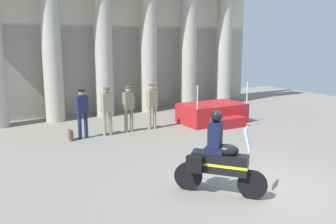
{
  "coord_description": "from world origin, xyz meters",
  "views": [
    {
      "loc": [
        -5.84,
        -6.11,
        3.4
      ],
      "look_at": [
        -0.61,
        3.15,
        1.31
      ],
      "focal_mm": 39.45,
      "sensor_mm": 36.0,
      "label": 1
    }
  ],
  "objects_px": {
    "officer_in_row_0": "(82,110)",
    "officer_in_row_3": "(152,103)",
    "reviewing_stand": "(213,114)",
    "officer_in_row_1": "(107,107)",
    "motorcycle_with_rider": "(217,159)",
    "briefcase_on_ground": "(71,135)",
    "officer_in_row_2": "(129,105)"
  },
  "relations": [
    {
      "from": "motorcycle_with_rider",
      "to": "briefcase_on_ground",
      "type": "distance_m",
      "value": 6.3
    },
    {
      "from": "officer_in_row_2",
      "to": "briefcase_on_ground",
      "type": "bearing_deg",
      "value": -4.42
    },
    {
      "from": "officer_in_row_0",
      "to": "briefcase_on_ground",
      "type": "relative_size",
      "value": 4.77
    },
    {
      "from": "motorcycle_with_rider",
      "to": "briefcase_on_ground",
      "type": "bearing_deg",
      "value": 155.36
    },
    {
      "from": "officer_in_row_3",
      "to": "briefcase_on_ground",
      "type": "distance_m",
      "value": 3.3
    },
    {
      "from": "officer_in_row_0",
      "to": "officer_in_row_3",
      "type": "bearing_deg",
      "value": 174.88
    },
    {
      "from": "reviewing_stand",
      "to": "officer_in_row_0",
      "type": "distance_m",
      "value": 5.44
    },
    {
      "from": "reviewing_stand",
      "to": "briefcase_on_ground",
      "type": "relative_size",
      "value": 7.25
    },
    {
      "from": "reviewing_stand",
      "to": "officer_in_row_1",
      "type": "distance_m",
      "value": 4.56
    },
    {
      "from": "reviewing_stand",
      "to": "officer_in_row_1",
      "type": "relative_size",
      "value": 1.49
    },
    {
      "from": "officer_in_row_1",
      "to": "officer_in_row_3",
      "type": "distance_m",
      "value": 1.85
    },
    {
      "from": "officer_in_row_1",
      "to": "briefcase_on_ground",
      "type": "xyz_separation_m",
      "value": [
        -1.34,
        0.0,
        -0.85
      ]
    },
    {
      "from": "officer_in_row_2",
      "to": "officer_in_row_0",
      "type": "bearing_deg",
      "value": -4.75
    },
    {
      "from": "officer_in_row_2",
      "to": "motorcycle_with_rider",
      "type": "relative_size",
      "value": 0.9
    },
    {
      "from": "reviewing_stand",
      "to": "officer_in_row_2",
      "type": "xyz_separation_m",
      "value": [
        -3.64,
        0.31,
        0.62
      ]
    },
    {
      "from": "officer_in_row_1",
      "to": "motorcycle_with_rider",
      "type": "bearing_deg",
      "value": 86.38
    },
    {
      "from": "officer_in_row_1",
      "to": "officer_in_row_2",
      "type": "height_order",
      "value": "officer_in_row_1"
    },
    {
      "from": "officer_in_row_3",
      "to": "motorcycle_with_rider",
      "type": "relative_size",
      "value": 0.92
    },
    {
      "from": "officer_in_row_0",
      "to": "motorcycle_with_rider",
      "type": "distance_m",
      "value": 6.2
    },
    {
      "from": "officer_in_row_0",
      "to": "briefcase_on_ground",
      "type": "height_order",
      "value": "officer_in_row_0"
    },
    {
      "from": "officer_in_row_0",
      "to": "motorcycle_with_rider",
      "type": "relative_size",
      "value": 0.9
    },
    {
      "from": "reviewing_stand",
      "to": "officer_in_row_3",
      "type": "distance_m",
      "value": 2.76
    },
    {
      "from": "motorcycle_with_rider",
      "to": "reviewing_stand",
      "type": "bearing_deg",
      "value": 104.32
    },
    {
      "from": "officer_in_row_2",
      "to": "reviewing_stand",
      "type": "bearing_deg",
      "value": 168.57
    },
    {
      "from": "reviewing_stand",
      "to": "briefcase_on_ground",
      "type": "xyz_separation_m",
      "value": [
        -5.85,
        0.23,
        -0.21
      ]
    },
    {
      "from": "officer_in_row_1",
      "to": "officer_in_row_2",
      "type": "xyz_separation_m",
      "value": [
        0.87,
        0.08,
        -0.02
      ]
    },
    {
      "from": "officer_in_row_2",
      "to": "briefcase_on_ground",
      "type": "distance_m",
      "value": 2.36
    },
    {
      "from": "motorcycle_with_rider",
      "to": "briefcase_on_ground",
      "type": "height_order",
      "value": "motorcycle_with_rider"
    },
    {
      "from": "reviewing_stand",
      "to": "motorcycle_with_rider",
      "type": "height_order",
      "value": "motorcycle_with_rider"
    },
    {
      "from": "reviewing_stand",
      "to": "officer_in_row_0",
      "type": "bearing_deg",
      "value": 177.29
    },
    {
      "from": "officer_in_row_1",
      "to": "officer_in_row_3",
      "type": "height_order",
      "value": "officer_in_row_1"
    },
    {
      "from": "reviewing_stand",
      "to": "officer_in_row_2",
      "type": "distance_m",
      "value": 3.71
    }
  ]
}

